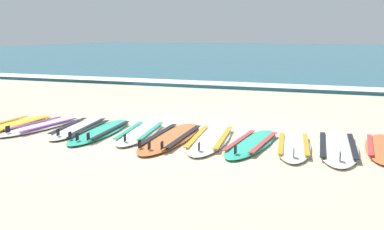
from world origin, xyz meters
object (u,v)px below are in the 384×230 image
(surfboard_0, at_px, (8,127))
(surfboard_9, at_px, (337,147))
(surfboard_2, at_px, (79,128))
(surfboard_3, at_px, (100,131))
(surfboard_7, at_px, (252,143))
(surfboard_8, at_px, (294,146))
(surfboard_10, at_px, (383,148))
(surfboard_6, at_px, (210,139))
(surfboard_5, at_px, (171,137))
(surfboard_4, at_px, (140,132))
(surfboard_1, at_px, (42,126))

(surfboard_0, relative_size, surfboard_9, 1.06)
(surfboard_2, xyz_separation_m, surfboard_3, (0.51, -0.12, 0.00))
(surfboard_7, bearing_deg, surfboard_2, 178.89)
(surfboard_8, distance_m, surfboard_10, 1.27)
(surfboard_6, height_order, surfboard_8, same)
(surfboard_5, relative_size, surfboard_6, 1.04)
(surfboard_0, height_order, surfboard_4, same)
(surfboard_1, bearing_deg, surfboard_9, 2.99)
(surfboard_0, xyz_separation_m, surfboard_2, (1.23, 0.37, 0.00))
(surfboard_10, bearing_deg, surfboard_9, -162.87)
(surfboard_8, bearing_deg, surfboard_2, 179.89)
(surfboard_1, distance_m, surfboard_3, 1.21)
(surfboard_1, height_order, surfboard_6, same)
(surfboard_3, bearing_deg, surfboard_7, 1.37)
(surfboard_4, xyz_separation_m, surfboard_8, (2.54, -0.04, 0.00))
(surfboard_5, distance_m, surfboard_6, 0.63)
(surfboard_0, relative_size, surfboard_1, 1.22)
(surfboard_5, relative_size, surfboard_9, 1.05)
(surfboard_6, height_order, surfboard_9, same)
(surfboard_4, bearing_deg, surfboard_5, -14.32)
(surfboard_5, height_order, surfboard_8, same)
(surfboard_6, bearing_deg, surfboard_1, -177.83)
(surfboard_2, xyz_separation_m, surfboard_4, (1.18, 0.03, -0.00))
(surfboard_7, bearing_deg, surfboard_8, 4.92)
(surfboard_7, distance_m, surfboard_10, 1.88)
(surfboard_1, distance_m, surfboard_2, 0.71)
(surfboard_6, distance_m, surfboard_10, 2.54)
(surfboard_7, bearing_deg, surfboard_6, 174.32)
(surfboard_7, distance_m, surfboard_9, 1.24)
(surfboard_5, height_order, surfboard_6, same)
(surfboard_9, bearing_deg, surfboard_3, -175.88)
(surfboard_3, xyz_separation_m, surfboard_5, (1.30, -0.01, -0.00))
(surfboard_3, bearing_deg, surfboard_1, 179.44)
(surfboard_2, xyz_separation_m, surfboard_6, (2.42, 0.01, -0.00))
(surfboard_8, distance_m, surfboard_9, 0.63)
(surfboard_2, height_order, surfboard_3, same)
(surfboard_5, distance_m, surfboard_9, 2.53)
(surfboard_1, xyz_separation_m, surfboard_4, (1.88, 0.14, -0.00))
(surfboard_4, relative_size, surfboard_5, 0.86)
(surfboard_2, relative_size, surfboard_9, 0.90)
(surfboard_2, xyz_separation_m, surfboard_7, (3.11, -0.06, -0.00))
(surfboard_1, relative_size, surfboard_8, 1.01)
(surfboard_8, height_order, surfboard_9, same)
(surfboard_0, bearing_deg, surfboard_9, 5.35)
(surfboard_3, relative_size, surfboard_6, 0.94)
(surfboard_3, relative_size, surfboard_4, 1.05)
(surfboard_1, bearing_deg, surfboard_4, 4.36)
(surfboard_3, distance_m, surfboard_9, 3.83)
(surfboard_2, distance_m, surfboard_9, 4.33)
(surfboard_7, bearing_deg, surfboard_4, 177.22)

